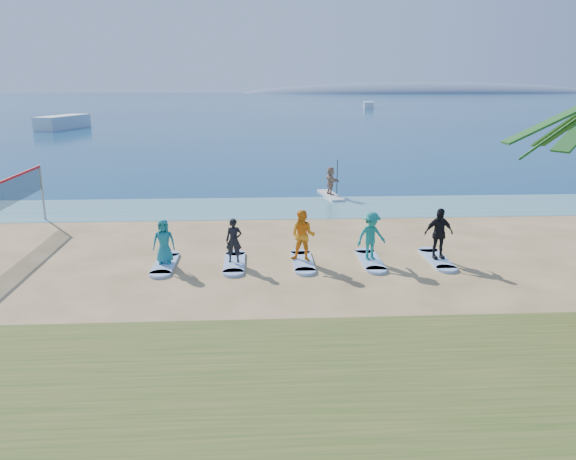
{
  "coord_description": "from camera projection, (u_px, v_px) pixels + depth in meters",
  "views": [
    {
      "loc": [
        -0.22,
        -16.7,
        6.07
      ],
      "look_at": [
        0.83,
        2.0,
        1.1
      ],
      "focal_mm": 35.0,
      "sensor_mm": 36.0,
      "label": 1
    }
  ],
  "objects": [
    {
      "name": "surfboard_2",
      "position": [
        303.0,
        262.0,
        19.37
      ],
      "size": [
        0.7,
        2.2,
        0.09
      ],
      "primitive_type": "cube",
      "color": "#96B9E8",
      "rests_on": "ground"
    },
    {
      "name": "boat_offshore_b",
      "position": [
        368.0,
        108.0,
        131.84
      ],
      "size": [
        3.02,
        6.19,
        1.47
      ],
      "primitive_type": "cube",
      "rotation": [
        0.0,
        0.0,
        -0.16
      ],
      "color": "silver",
      "rests_on": "ground"
    },
    {
      "name": "student_2",
      "position": [
        303.0,
        236.0,
        19.13
      ],
      "size": [
        1.03,
        0.92,
        1.77
      ],
      "primitive_type": "imported",
      "rotation": [
        0.0,
        0.0,
        -0.33
      ],
      "color": "orange",
      "rests_on": "surfboard_2"
    },
    {
      "name": "paddleboard",
      "position": [
        330.0,
        195.0,
        30.59
      ],
      "size": [
        1.16,
        3.07,
        0.12
      ],
      "primitive_type": "cube",
      "rotation": [
        0.0,
        0.0,
        0.16
      ],
      "color": "silver",
      "rests_on": "ground"
    },
    {
      "name": "shallow_water",
      "position": [
        262.0,
        208.0,
        27.82
      ],
      "size": [
        600.0,
        600.0,
        0.0
      ],
      "primitive_type": "plane",
      "color": "teal",
      "rests_on": "ground"
    },
    {
      "name": "ocean",
      "position": [
        256.0,
        102.0,
        172.1
      ],
      "size": [
        600.0,
        600.0,
        0.0
      ],
      "primitive_type": "plane",
      "color": "navy",
      "rests_on": "ground"
    },
    {
      "name": "student_3",
      "position": [
        371.0,
        236.0,
        19.27
      ],
      "size": [
        1.23,
        0.95,
        1.68
      ],
      "primitive_type": "imported",
      "rotation": [
        0.0,
        0.0,
        0.34
      ],
      "color": "#1B837A",
      "rests_on": "surfboard_3"
    },
    {
      "name": "student_4",
      "position": [
        439.0,
        233.0,
        19.38
      ],
      "size": [
        1.1,
        0.57,
        1.79
      ],
      "primitive_type": "imported",
      "rotation": [
        0.0,
        0.0,
        0.13
      ],
      "color": "black",
      "rests_on": "surfboard_4"
    },
    {
      "name": "surfboard_0",
      "position": [
        165.0,
        264.0,
        19.11
      ],
      "size": [
        0.7,
        2.2,
        0.09
      ],
      "primitive_type": "cube",
      "color": "#96B9E8",
      "rests_on": "ground"
    },
    {
      "name": "student_0",
      "position": [
        164.0,
        241.0,
        18.91
      ],
      "size": [
        0.76,
        0.51,
        1.52
      ],
      "primitive_type": "imported",
      "rotation": [
        0.0,
        0.0,
        0.04
      ],
      "color": "#1A7681",
      "rests_on": "surfboard_0"
    },
    {
      "name": "ground",
      "position": [
        265.0,
        280.0,
        17.68
      ],
      "size": [
        600.0,
        600.0,
        0.0
      ],
      "primitive_type": "plane",
      "color": "tan",
      "rests_on": "ground"
    },
    {
      "name": "boat_offshore_a",
      "position": [
        64.0,
        129.0,
        74.73
      ],
      "size": [
        5.04,
        9.39,
        1.71
      ],
      "primitive_type": "cube",
      "rotation": [
        0.0,
        0.0,
        -0.26
      ],
      "color": "silver",
      "rests_on": "ground"
    },
    {
      "name": "island_ridge",
      "position": [
        427.0,
        93.0,
        312.37
      ],
      "size": [
        220.0,
        56.0,
        18.0
      ],
      "primitive_type": "ellipsoid",
      "color": "slate",
      "rests_on": "ground"
    },
    {
      "name": "surfboard_3",
      "position": [
        370.0,
        260.0,
        19.5
      ],
      "size": [
        0.7,
        2.2,
        0.09
      ],
      "primitive_type": "cube",
      "color": "#96B9E8",
      "rests_on": "ground"
    },
    {
      "name": "student_1",
      "position": [
        234.0,
        240.0,
        19.03
      ],
      "size": [
        0.57,
        0.39,
        1.51
      ],
      "primitive_type": "imported",
      "rotation": [
        0.0,
        0.0,
        -0.05
      ],
      "color": "black",
      "rests_on": "surfboard_1"
    },
    {
      "name": "surfboard_4",
      "position": [
        437.0,
        259.0,
        19.62
      ],
      "size": [
        0.7,
        2.2,
        0.09
      ],
      "primitive_type": "cube",
      "color": "#96B9E8",
      "rests_on": "ground"
    },
    {
      "name": "paddleboarder",
      "position": [
        331.0,
        181.0,
        30.38
      ],
      "size": [
        0.81,
        1.46,
        1.5
      ],
      "primitive_type": "imported",
      "rotation": [
        0.0,
        0.0,
        1.85
      ],
      "color": "tan",
      "rests_on": "paddleboard"
    },
    {
      "name": "surfboard_1",
      "position": [
        234.0,
        263.0,
        19.24
      ],
      "size": [
        0.7,
        2.2,
        0.09
      ],
      "primitive_type": "cube",
      "color": "#96B9E8",
      "rests_on": "ground"
    }
  ]
}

